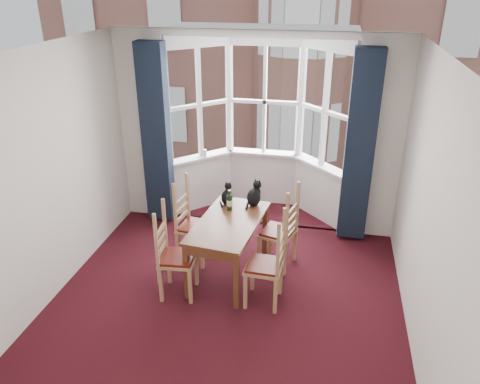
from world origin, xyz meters
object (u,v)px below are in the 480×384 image
(dining_table, at_px, (229,229))
(cat_right, at_px, (254,196))
(chair_right_near, at_px, (272,268))
(cat_left, at_px, (227,196))
(chair_left_far, at_px, (189,226))
(chair_right_far, at_px, (284,234))
(chair_left_near, at_px, (170,258))
(candle_tall, at_px, (205,153))
(wine_bottle, at_px, (230,201))

(dining_table, bearing_deg, cat_right, 65.87)
(chair_right_near, bearing_deg, cat_left, 127.88)
(chair_left_far, xyz_separation_m, chair_right_far, (1.24, 0.04, 0.00))
(chair_right_near, height_order, cat_right, cat_right)
(dining_table, relative_size, chair_right_far, 1.50)
(chair_left_near, relative_size, chair_right_far, 1.00)
(chair_left_near, bearing_deg, chair_left_far, 90.67)
(chair_right_near, bearing_deg, chair_left_far, 148.67)
(chair_left_near, bearing_deg, candle_tall, 94.87)
(chair_left_far, relative_size, cat_left, 3.23)
(dining_table, bearing_deg, candle_tall, 113.69)
(chair_left_far, xyz_separation_m, cat_right, (0.81, 0.23, 0.41))
(chair_left_far, xyz_separation_m, candle_tall, (-0.18, 1.50, 0.45))
(chair_left_near, height_order, chair_right_far, same)
(dining_table, bearing_deg, chair_left_near, -139.28)
(chair_left_near, height_order, candle_tall, candle_tall)
(chair_right_far, relative_size, cat_right, 2.71)
(cat_left, distance_m, cat_right, 0.35)
(dining_table, distance_m, chair_right_far, 0.74)
(chair_right_near, relative_size, candle_tall, 8.10)
(cat_right, bearing_deg, chair_left_near, -128.84)
(chair_left_far, relative_size, candle_tall, 8.10)
(wine_bottle, xyz_separation_m, candle_tall, (-0.72, 1.47, 0.06))
(dining_table, relative_size, chair_right_near, 1.50)
(cat_right, bearing_deg, chair_right_near, -68.77)
(chair_right_far, height_order, cat_left, cat_left)
(cat_left, relative_size, candle_tall, 2.51)
(chair_left_far, xyz_separation_m, wine_bottle, (0.54, 0.03, 0.40))
(chair_right_near, xyz_separation_m, cat_left, (-0.72, 0.92, 0.39))
(cat_left, bearing_deg, cat_right, 4.85)
(wine_bottle, relative_size, candle_tall, 2.39)
(chair_left_far, bearing_deg, cat_right, 15.94)
(cat_right, xyz_separation_m, candle_tall, (-1.00, 1.27, 0.05))
(cat_right, bearing_deg, chair_left_far, -164.06)
(chair_left_far, relative_size, wine_bottle, 3.39)
(chair_right_far, relative_size, cat_left, 3.23)
(chair_right_far, height_order, wine_bottle, wine_bottle)
(dining_table, xyz_separation_m, cat_right, (0.22, 0.50, 0.23))
(cat_left, height_order, cat_right, cat_right)
(chair_left_far, bearing_deg, candle_tall, 97.01)
(chair_left_far, bearing_deg, chair_right_far, 1.84)
(chair_right_far, bearing_deg, chair_right_near, -94.05)
(dining_table, distance_m, chair_left_near, 0.79)
(cat_left, bearing_deg, candle_tall, 116.63)
(wine_bottle, bearing_deg, chair_left_far, -177.07)
(chair_left_far, height_order, chair_right_far, same)
(dining_table, height_order, wine_bottle, wine_bottle)
(chair_right_near, relative_size, cat_right, 2.71)
(chair_right_near, height_order, chair_right_far, same)
(chair_left_near, relative_size, wine_bottle, 3.39)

